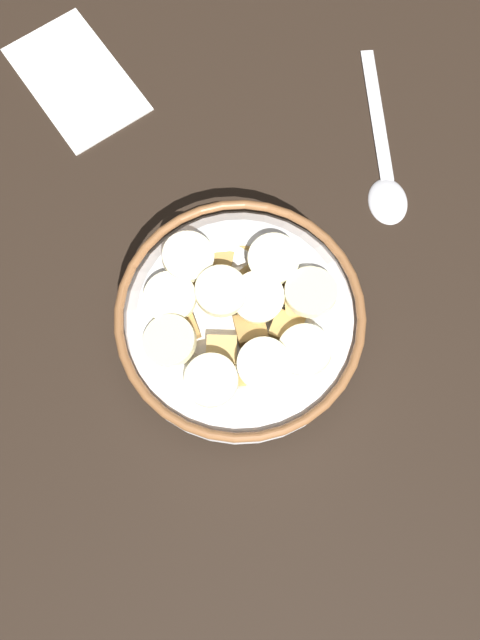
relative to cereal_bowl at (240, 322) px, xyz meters
The scene contains 4 objects.
ground_plane 3.60cm from the cereal_bowl, 34.24° to the left, with size 129.05×129.05×2.00cm, color black.
cereal_bowl is the anchor object (origin of this frame).
spoon 16.60cm from the cereal_bowl, 95.66° to the left, with size 13.32×11.02×0.80cm.
folded_napkin 24.45cm from the cereal_bowl, 169.68° to the left, with size 11.69×7.01×0.30cm, color white.
Camera 1 is at (8.13, -7.43, 41.20)cm, focal length 34.44 mm.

